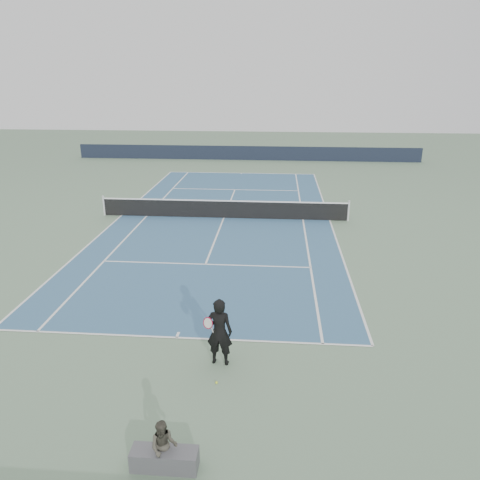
# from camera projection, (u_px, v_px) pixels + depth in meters

# --- Properties ---
(ground) EXTENTS (80.00, 80.00, 0.00)m
(ground) POSITION_uv_depth(u_px,v_px,m) (224.00, 218.00, 24.45)
(ground) COLOR slate
(court_surface) EXTENTS (10.97, 23.77, 0.01)m
(court_surface) POSITION_uv_depth(u_px,v_px,m) (224.00, 218.00, 24.45)
(court_surface) COLOR #365E81
(court_surface) RESTS_ON ground
(tennis_net) EXTENTS (12.90, 0.10, 1.07)m
(tennis_net) POSITION_uv_depth(u_px,v_px,m) (224.00, 209.00, 24.28)
(tennis_net) COLOR silver
(tennis_net) RESTS_ON ground
(windscreen_far) EXTENTS (30.00, 0.25, 1.20)m
(windscreen_far) POSITION_uv_depth(u_px,v_px,m) (247.00, 153.00, 41.06)
(windscreen_far) COLOR black
(windscreen_far) RESTS_ON ground
(tennis_player) EXTENTS (0.82, 0.56, 1.83)m
(tennis_player) POSITION_uv_depth(u_px,v_px,m) (219.00, 332.00, 11.84)
(tennis_player) COLOR black
(tennis_player) RESTS_ON ground
(tennis_ball) EXTENTS (0.06, 0.06, 0.06)m
(tennis_ball) POSITION_uv_depth(u_px,v_px,m) (216.00, 383.00, 11.31)
(tennis_ball) COLOR #D2E22E
(tennis_ball) RESTS_ON ground
(spectator_bench) EXTENTS (1.30, 0.52, 1.09)m
(spectator_bench) POSITION_uv_depth(u_px,v_px,m) (164.00, 452.00, 8.77)
(spectator_bench) COLOR #4D4D52
(spectator_bench) RESTS_ON ground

